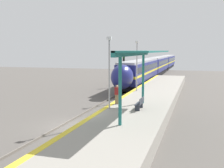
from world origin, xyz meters
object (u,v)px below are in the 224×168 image
(lamppost_near, at_px, (109,68))
(lamppost_mid, at_px, (137,63))
(railway_signal, at_px, (124,68))
(person_waiting, at_px, (117,94))
(platform_bench, at_px, (140,103))
(train, at_px, (157,65))

(lamppost_near, xyz_separation_m, lamppost_mid, (0.00, 10.01, 0.00))
(railway_signal, height_order, lamppost_near, lamppost_near)
(person_waiting, height_order, lamppost_near, lamppost_near)
(platform_bench, xyz_separation_m, railway_signal, (-6.57, 20.46, 1.26))
(platform_bench, bearing_deg, railway_signal, 107.79)
(platform_bench, xyz_separation_m, lamppost_mid, (-2.25, 9.45, 2.63))
(train, relative_size, lamppost_mid, 11.87)
(person_waiting, distance_m, railway_signal, 19.42)
(train, distance_m, lamppost_mid, 32.64)
(platform_bench, bearing_deg, train, 96.06)
(person_waiting, relative_size, lamppost_near, 0.29)
(lamppost_near, bearing_deg, person_waiting, 89.94)
(railway_signal, xyz_separation_m, lamppost_near, (4.31, -21.02, 1.38))
(railway_signal, relative_size, lamppost_mid, 0.83)
(train, height_order, person_waiting, train)
(train, xyz_separation_m, lamppost_mid, (2.20, -32.51, 1.88))
(train, distance_m, person_waiting, 40.47)
(train, bearing_deg, railway_signal, -95.61)
(person_waiting, height_order, lamppost_mid, lamppost_mid)
(person_waiting, relative_size, railway_signal, 0.35)
(train, height_order, platform_bench, train)
(train, height_order, railway_signal, railway_signal)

